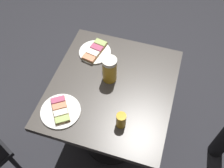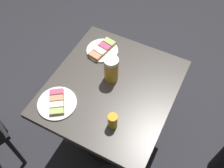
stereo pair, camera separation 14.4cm
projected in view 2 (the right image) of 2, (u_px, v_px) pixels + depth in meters
name	position (u px, v px, depth m)	size (l,w,h in m)	color
ground_plane	(112.00, 137.00, 2.04)	(6.00, 6.00, 0.00)	#28282D
cafe_table	(112.00, 101.00, 1.59)	(0.77, 0.70, 0.71)	black
plate_near	(102.00, 50.00, 1.61)	(0.20, 0.20, 0.03)	white
plate_far	(57.00, 103.00, 1.38)	(0.21, 0.21, 0.03)	white
beer_mug	(111.00, 69.00, 1.43)	(0.13, 0.11, 0.16)	gold
beer_glass_small	(113.00, 121.00, 1.28)	(0.05, 0.05, 0.09)	gold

